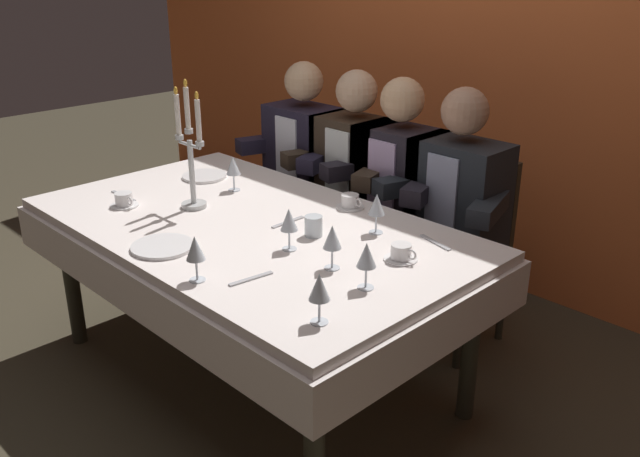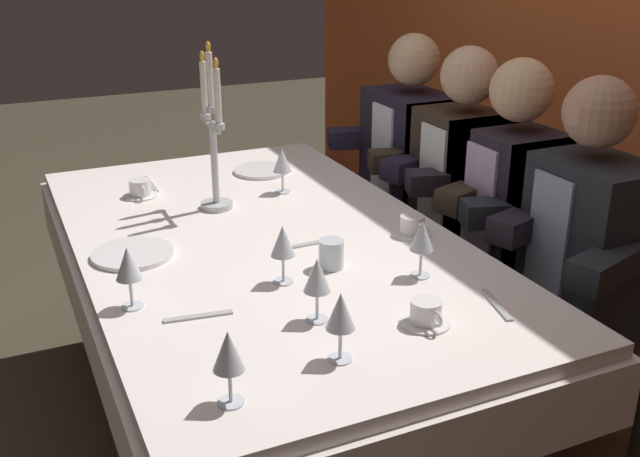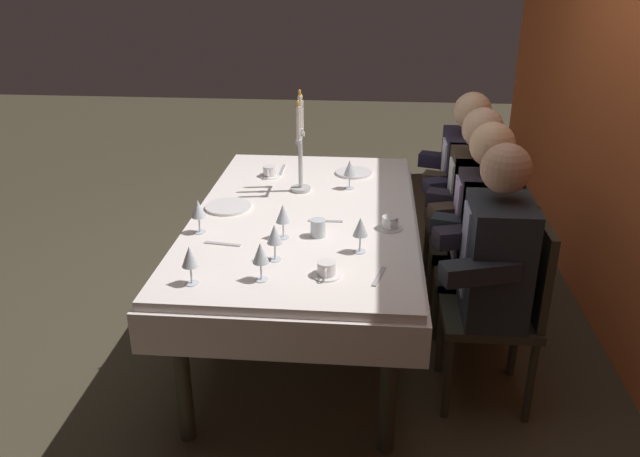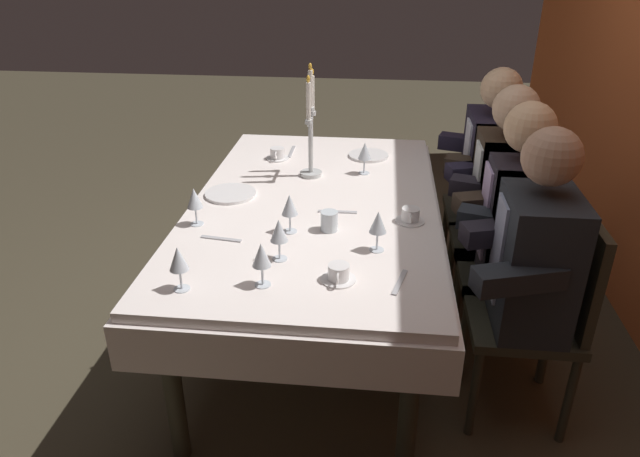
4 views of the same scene
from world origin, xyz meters
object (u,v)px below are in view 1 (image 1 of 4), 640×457
Objects in this scene: dinner_plate_0 at (163,247)px; dining_table at (250,249)px; wine_glass_5 at (332,239)px; coffee_cup_2 at (350,202)px; wine_glass_1 at (319,289)px; wine_glass_2 at (233,166)px; dinner_plate_1 at (205,176)px; seated_diner_3 at (459,198)px; seated_diner_2 at (400,181)px; coffee_cup_1 at (124,200)px; seated_diner_1 at (356,168)px; seated_diner_0 at (305,154)px; coffee_cup_0 at (401,253)px; candelabra at (191,158)px; water_tumbler_0 at (314,226)px; wine_glass_3 at (195,250)px; wine_glass_0 at (289,221)px; wine_glass_4 at (366,257)px; wine_glass_6 at (377,206)px.

dining_table is at bearing 86.34° from dinner_plate_0.
wine_glass_5 is 1.24× the size of coffee_cup_2.
wine_glass_2 is at bearing 153.53° from wine_glass_1.
dinner_plate_1 is 0.18× the size of seated_diner_3.
dinner_plate_0 is at bearing -94.31° from seated_diner_2.
seated_diner_3 is at bearing 61.67° from coffee_cup_2.
dinner_plate_0 is at bearing -177.71° from wine_glass_1.
seated_diner_1 is (0.32, 1.15, -0.03)m from coffee_cup_1.
coffee_cup_2 is 0.60m from seated_diner_1.
seated_diner_3 is at bearing 0.00° from seated_diner_0.
dinner_plate_1 is at bearing 177.21° from coffee_cup_0.
candelabra is 3.40× the size of wine_glass_1.
wine_glass_2 is 0.59m from coffee_cup_2.
coffee_cup_2 is (-0.50, 0.26, 0.00)m from coffee_cup_0.
wine_glass_1 is 0.68m from water_tumbler_0.
dinner_plate_0 is at bearing -103.41° from coffee_cup_2.
dinner_plate_0 is 1.45× the size of wine_glass_1.
wine_glass_3 is at bearing -122.78° from wine_glass_5.
seated_diner_3 is (0.13, 1.35, -0.12)m from wine_glass_3.
wine_glass_0 is 0.23m from wine_glass_5.
seated_diner_0 reaches higher than wine_glass_3.
candelabra is at bearing -77.80° from wine_glass_2.
dinner_plate_0 is 1.36m from seated_diner_3.
coffee_cup_0 is 0.94m from seated_diner_2.
dinner_plate_1 is at bearing -147.75° from seated_diner_3.
dining_table is at bearing -76.06° from seated_diner_1.
candelabra is 0.50m from dinner_plate_0.
candelabra is at bearing 164.21° from wine_glass_1.
wine_glass_0 and wine_glass_1 have the same top height.
seated_diner_2 is (-0.66, 0.98, -0.12)m from wine_glass_4.
candelabra is 2.56× the size of dinner_plate_1.
dinner_plate_0 is at bearing -158.20° from wine_glass_4.
water_tumbler_0 reaches higher than dinner_plate_0.
wine_glass_1 is 1.24× the size of coffee_cup_0.
seated_diner_1 is at bearing 58.30° from dinner_plate_1.
wine_glass_6 reaches higher than dining_table.
coffee_cup_1 is at bearing -172.39° from wine_glass_4.
candelabra is 3.40× the size of wine_glass_5.
dinner_plate_0 is 1.30m from seated_diner_1.
dinner_plate_1 is 0.18× the size of seated_diner_0.
wine_glass_0 is at bearing 175.58° from wine_glass_4.
dinner_plate_0 is 1.41m from seated_diner_0.
coffee_cup_2 reaches higher than dinner_plate_0.
wine_glass_2 is (-0.37, 0.21, 0.24)m from dining_table.
wine_glass_6 is 0.71m from seated_diner_2.
wine_glass_0 is at bearing -147.49° from coffee_cup_0.
wine_glass_2 reaches higher than dining_table.
wine_glass_2 is (0.26, -0.02, 0.11)m from dinner_plate_1.
dinner_plate_1 is 0.28m from wine_glass_2.
seated_diner_3 reaches higher than wine_glass_1.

